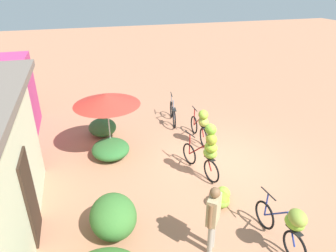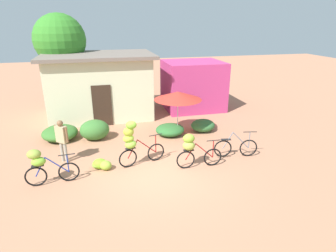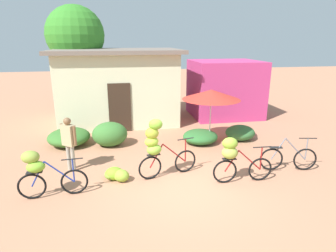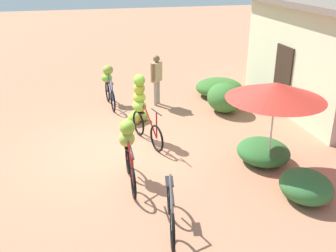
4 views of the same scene
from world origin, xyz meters
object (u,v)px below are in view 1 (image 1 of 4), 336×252
Objects in this scene: bicycle_leftmost at (289,223)px; person_vendor at (213,214)px; bicycle_near_pile at (208,148)px; banana_pile_on_ground at (221,198)px; bicycle_center_loaded at (202,123)px; bicycle_by_shop at (173,113)px; market_umbrella at (107,99)px.

bicycle_leftmost is 1.55m from person_vendor.
person_vendor reaches higher than bicycle_leftmost.
bicycle_near_pile is at bearing 10.88° from bicycle_leftmost.
banana_pile_on_ground is at bearing 176.07° from bicycle_near_pile.
bicycle_center_loaded is 3.21m from banana_pile_on_ground.
bicycle_center_loaded is at bearing -166.87° from bicycle_by_shop.
bicycle_by_shop is at bearing -3.18° from banana_pile_on_ground.
person_vendor is at bearing 146.70° from banana_pile_on_ground.
market_umbrella reaches higher than bicycle_leftmost.
market_umbrella is at bearing 17.71° from person_vendor.
person_vendor is (-4.67, -1.49, -0.84)m from market_umbrella.
market_umbrella is at bearing 29.98° from bicycle_leftmost.
banana_pile_on_ground is (1.72, 0.63, -0.56)m from bicycle_leftmost.
bicycle_leftmost is 0.95× the size of bicycle_near_pile.
bicycle_near_pile reaches higher than bicycle_center_loaded.
banana_pile_on_ground is (-4.93, 0.27, -0.21)m from bicycle_by_shop.
bicycle_by_shop is at bearing -59.51° from market_umbrella.
bicycle_by_shop is at bearing -10.13° from person_vendor.
person_vendor is at bearing 169.87° from bicycle_by_shop.
market_umbrella reaches higher than bicycle_center_loaded.
market_umbrella is 1.26× the size of bicycle_by_shop.
bicycle_by_shop is 4.94m from banana_pile_on_ground.
bicycle_near_pile reaches higher than person_vendor.
person_vendor is at bearing 159.24° from bicycle_near_pile.
bicycle_near_pile is 2.05m from bicycle_center_loaded.
bicycle_center_loaded is 1.00× the size of bicycle_by_shop.
bicycle_near_pile is (-2.26, -2.40, -0.86)m from market_umbrella.
market_umbrella reaches higher than person_vendor.
market_umbrella reaches higher than bicycle_by_shop.
bicycle_near_pile is at bearing -3.93° from banana_pile_on_ground.
bicycle_center_loaded is 1.98× the size of banana_pile_on_ground.
bicycle_leftmost is at bearing -159.95° from banana_pile_on_ground.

